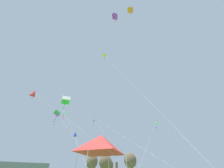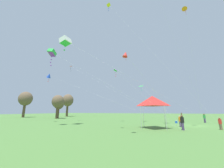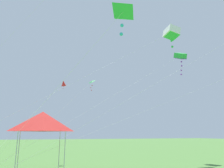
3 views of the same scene
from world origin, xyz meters
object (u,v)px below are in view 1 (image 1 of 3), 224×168
(kite_red_diamond_0, at_px, (34,93))
(kite_purple_box_9, at_px, (115,17))
(kite_white_box_4, at_px, (66,100))
(kite_blue_diamond_6, at_px, (75,134))
(kite_yellow_delta_7, at_px, (105,56))
(kite_green_delta_1, at_px, (155,123))
(kite_pink_delta_2, at_px, (94,121))
(kite_orange_diamond_3, at_px, (132,9))
(festival_tent, at_px, (101,144))
(kite_green_delta_5, at_px, (65,113))
(kite_green_box_8, at_px, (57,113))

(kite_red_diamond_0, xyz_separation_m, kite_purple_box_9, (7.38, -3.49, 16.33))
(kite_white_box_4, height_order, kite_blue_diamond_6, kite_white_box_4)
(kite_red_diamond_0, relative_size, kite_yellow_delta_7, 0.41)
(kite_red_diamond_0, distance_m, kite_green_delta_1, 15.58)
(kite_white_box_4, xyz_separation_m, kite_purple_box_9, (3.60, -14.83, 10.31))
(kite_pink_delta_2, relative_size, kite_orange_diamond_3, 1.19)
(festival_tent, bearing_deg, kite_green_delta_1, 14.81)
(kite_purple_box_9, bearing_deg, festival_tent, 125.14)
(kite_yellow_delta_7, distance_m, kite_purple_box_9, 9.23)
(kite_green_delta_5, bearing_deg, kite_purple_box_9, -54.93)
(kite_green_box_8, bearing_deg, festival_tent, -76.71)
(kite_green_delta_1, xyz_separation_m, kite_blue_diamond_6, (-7.37, 18.65, 2.21))
(kite_pink_delta_2, height_order, kite_white_box_4, kite_white_box_4)
(festival_tent, relative_size, kite_pink_delta_2, 0.20)
(kite_white_box_4, xyz_separation_m, kite_green_delta_5, (-0.31, -9.26, -6.57))
(kite_green_delta_1, xyz_separation_m, kite_green_delta_5, (-12.10, 1.79, -0.15))
(kite_green_delta_5, xyz_separation_m, kite_blue_diamond_6, (4.73, 16.85, 2.35))
(kite_green_delta_1, height_order, kite_blue_diamond_6, kite_blue_diamond_6)
(kite_blue_diamond_6, bearing_deg, kite_purple_box_9, -92.08)
(kite_green_delta_1, bearing_deg, kite_red_diamond_0, -178.95)
(kite_pink_delta_2, height_order, kite_orange_diamond_3, kite_orange_diamond_3)
(kite_red_diamond_0, relative_size, kite_pink_delta_2, 0.47)
(kite_blue_diamond_6, distance_m, kite_purple_box_9, 26.73)
(festival_tent, xyz_separation_m, kite_green_delta_5, (-2.95, 4.21, 3.80))
(kite_pink_delta_2, bearing_deg, kite_green_box_8, -163.23)
(kite_green_delta_5, xyz_separation_m, kite_purple_box_9, (3.91, -5.57, 16.88))
(kite_white_box_4, xyz_separation_m, kite_yellow_delta_7, (5.65, -5.83, 10.51))
(festival_tent, distance_m, kite_purple_box_9, 20.74)
(kite_green_delta_1, bearing_deg, kite_green_box_8, 134.92)
(kite_pink_delta_2, bearing_deg, kite_blue_diamond_6, 136.03)
(kite_white_box_4, height_order, kite_green_delta_5, kite_white_box_4)
(kite_green_delta_5, xyz_separation_m, kite_yellow_delta_7, (5.97, 3.42, 17.07))
(festival_tent, distance_m, kite_red_diamond_0, 8.05)
(kite_white_box_4, height_order, kite_yellow_delta_7, kite_yellow_delta_7)
(kite_green_delta_5, relative_size, kite_purple_box_9, 0.31)
(kite_pink_delta_2, xyz_separation_m, kite_purple_box_9, (-4.18, -19.18, 11.84))
(kite_pink_delta_2, bearing_deg, kite_green_delta_5, -120.77)
(kite_blue_diamond_6, height_order, kite_purple_box_9, kite_purple_box_9)
(kite_blue_diamond_6, bearing_deg, kite_green_delta_1, -68.43)
(kite_green_delta_5, bearing_deg, kite_pink_delta_2, 59.23)
(kite_green_delta_1, bearing_deg, kite_yellow_delta_7, 139.60)
(kite_orange_diamond_3, xyz_separation_m, kite_yellow_delta_7, (2.12, 13.32, 6.71))
(kite_green_delta_1, bearing_deg, kite_orange_diamond_3, -135.53)
(kite_white_box_4, bearing_deg, kite_green_delta_5, -91.93)
(kite_purple_box_9, bearing_deg, kite_white_box_4, 103.65)
(kite_red_diamond_0, height_order, kite_green_delta_1, kite_red_diamond_0)
(kite_pink_delta_2, height_order, kite_yellow_delta_7, kite_yellow_delta_7)
(kite_orange_diamond_3, height_order, kite_blue_diamond_6, kite_orange_diamond_3)
(kite_red_diamond_0, height_order, kite_green_delta_5, kite_red_diamond_0)
(festival_tent, xyz_separation_m, kite_blue_diamond_6, (1.77, 21.06, 6.16))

